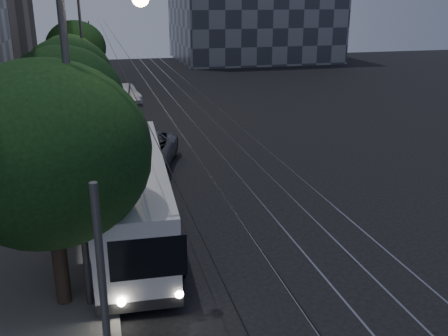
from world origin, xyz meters
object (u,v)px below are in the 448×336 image
pickup_silver (143,153)px  streetlamp_near (88,124)px  trolleybus (132,192)px  car_white_a (112,129)px  car_white_d (104,88)px  car_white_b (107,102)px  car_white_c (124,94)px  streetlamp_far (87,27)px

pickup_silver → streetlamp_near: 13.47m
trolleybus → car_white_a: bearing=93.9°
pickup_silver → car_white_d: size_ratio=1.77×
trolleybus → car_white_d: trolleybus is taller
trolleybus → car_white_d: bearing=93.5°
car_white_a → car_white_d: 16.27m
car_white_b → car_white_c: car_white_c is taller
pickup_silver → car_white_d: bearing=110.4°
streetlamp_near → streetlamp_far: 24.92m
streetlamp_far → trolleybus: bearing=-86.4°
trolleybus → streetlamp_near: streetlamp_near is taller
trolleybus → pickup_silver: 7.59m
streetlamp_far → car_white_c: bearing=66.9°
pickup_silver → streetlamp_near: streetlamp_near is taller
pickup_silver → car_white_b: 16.06m
pickup_silver → car_white_a: size_ratio=1.87×
car_white_c → streetlamp_far: bearing=-128.6°
pickup_silver → streetlamp_far: 14.02m
pickup_silver → streetlamp_near: bearing=-84.0°
car_white_d → streetlamp_far: (-1.07, -10.57, 6.19)m
streetlamp_near → streetlamp_far: (0.03, 24.89, 1.22)m
car_white_a → trolleybus: bearing=-102.8°
car_white_a → streetlamp_far: bearing=87.0°
trolleybus → streetlamp_far: size_ratio=1.05×
car_white_a → streetlamp_far: 8.51m
car_white_a → car_white_c: bearing=68.8°
car_white_c → streetlamp_near: (-2.70, -31.12, 4.85)m
car_white_a → car_white_b: size_ratio=0.80×
car_white_a → car_white_b: car_white_b is taller
car_white_c → streetlamp_near: size_ratio=0.51×
car_white_d → streetlamp_far: bearing=-81.7°
trolleybus → pickup_silver: (1.14, 7.47, -0.72)m
car_white_a → car_white_d: bearing=76.4°
car_white_b → pickup_silver: bearing=-106.1°
car_white_b → streetlamp_far: (-1.07, -3.51, 6.18)m
pickup_silver → streetlamp_near: size_ratio=0.72×
trolleybus → streetlamp_near: bearing=-101.7°
trolleybus → car_white_b: trolleybus is taller
car_white_b → car_white_d: bearing=69.1°
trolleybus → car_white_d: (-0.20, 30.53, -1.00)m
car_white_b → streetlamp_near: 28.85m
streetlamp_near → streetlamp_far: bearing=89.9°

